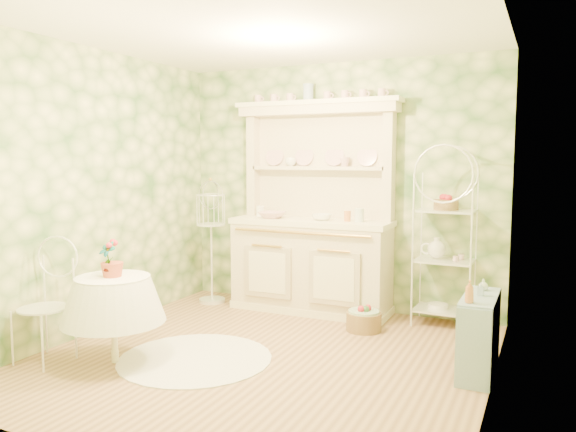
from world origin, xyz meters
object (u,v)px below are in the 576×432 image
at_px(birdcage_stand, 211,244).
at_px(kitchen_dresser, 311,207).
at_px(floor_basket, 364,320).
at_px(round_table, 114,317).
at_px(cafe_chair, 43,314).
at_px(bakers_rack, 445,239).
at_px(side_shelf, 479,336).

bearing_deg(birdcage_stand, kitchen_dresser, 7.33).
relative_size(kitchen_dresser, floor_basket, 6.84).
relative_size(round_table, cafe_chair, 0.93).
bearing_deg(cafe_chair, round_table, 4.57).
relative_size(round_table, floor_basket, 2.25).
bearing_deg(bakers_rack, cafe_chair, -136.44).
height_order(bakers_rack, cafe_chair, bakers_rack).
xyz_separation_m(kitchen_dresser, side_shelf, (1.88, -1.12, -0.85)).
xyz_separation_m(birdcage_stand, floor_basket, (1.93, -0.30, -0.57)).
bearing_deg(cafe_chair, birdcage_stand, 65.13).
distance_m(bakers_rack, side_shelf, 1.42).
bearing_deg(round_table, side_shelf, 20.37).
bearing_deg(round_table, birdcage_stand, 99.54).
height_order(bakers_rack, side_shelf, bakers_rack).
relative_size(kitchen_dresser, cafe_chair, 2.83).
xyz_separation_m(bakers_rack, cafe_chair, (-2.78, -2.46, -0.47)).
height_order(kitchen_dresser, floor_basket, kitchen_dresser).
bearing_deg(side_shelf, round_table, -166.29).
bearing_deg(kitchen_dresser, bakers_rack, 3.56).
bearing_deg(cafe_chair, bakers_rack, 21.56).
xyz_separation_m(round_table, birdcage_stand, (-0.33, 1.98, 0.30)).
xyz_separation_m(bakers_rack, birdcage_stand, (-2.59, -0.24, -0.20)).
distance_m(bakers_rack, birdcage_stand, 2.61).
bearing_deg(cafe_chair, kitchen_dresser, 39.99).
distance_m(kitchen_dresser, cafe_chair, 2.84).
height_order(side_shelf, round_table, round_table).
bearing_deg(kitchen_dresser, floor_basket, -31.11).
bearing_deg(floor_basket, bakers_rack, 39.23).
bearing_deg(bakers_rack, birdcage_stand, -172.65).
relative_size(bakers_rack, floor_basket, 5.22).
xyz_separation_m(kitchen_dresser, birdcage_stand, (-1.18, -0.15, -0.47)).
bearing_deg(kitchen_dresser, side_shelf, -30.77).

